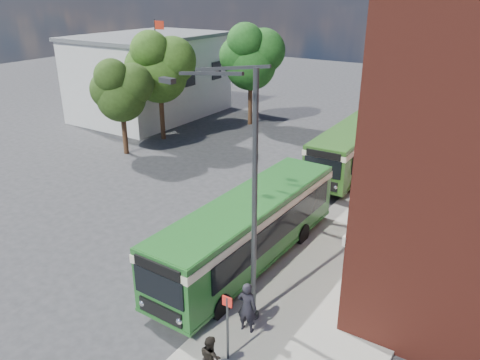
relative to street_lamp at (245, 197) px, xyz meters
The scene contains 14 objects.
ground 7.10m from the street_lamp, 157.54° to the left, with size 120.00×120.00×0.00m, color #2C2C2F.
pavement 11.27m from the street_lamp, 77.80° to the left, with size 6.00×48.00×0.15m, color gray.
kerb_line 11.12m from the street_lamp, 95.07° to the left, with size 0.12×48.00×0.01m, color beige.
white_building 30.38m from the street_lamp, 138.79° to the left, with size 9.40×13.40×7.30m.
flagpole 22.89m from the street_lamp, 139.05° to the left, with size 0.95×0.10×9.00m.
street_lamp is the anchor object (origin of this frame).
bus_stop_sign 4.02m from the street_lamp, 70.87° to the right, with size 0.35×0.08×2.52m.
bus_front 4.69m from the street_lamp, 119.22° to the left, with size 2.82×11.31×3.02m.
bus_rear 16.38m from the street_lamp, 96.94° to the left, with size 2.84×10.39×3.02m.
pedestrian_a 3.80m from the street_lamp, 52.57° to the right, with size 0.70×0.46×1.91m, color black.
pedestrian_b 5.03m from the street_lamp, 76.30° to the right, with size 0.73×0.57×1.51m, color black.
tree_left 19.96m from the street_lamp, 147.70° to the left, with size 4.04×3.84×6.82m.
tree_mid 22.51m from the street_lamp, 138.92° to the left, with size 4.94×4.70×8.35m.
tree_right 25.95m from the street_lamp, 121.22° to the left, with size 5.09×4.84×8.60m.
Camera 1 is at (12.25, -13.78, 11.15)m, focal length 35.00 mm.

